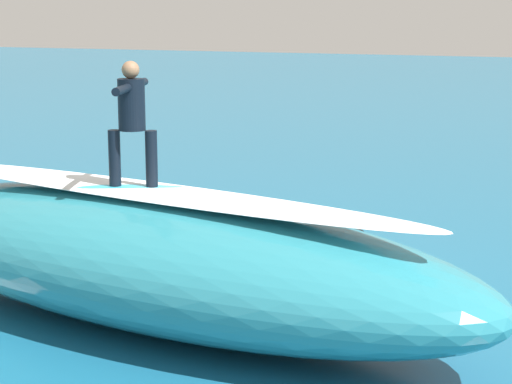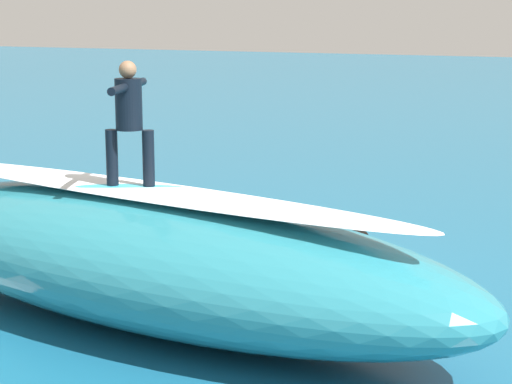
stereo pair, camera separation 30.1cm
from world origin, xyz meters
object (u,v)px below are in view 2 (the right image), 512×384
object	(u,v)px
surfboard_riding	(131,189)
surfer_riding	(129,114)
surfboard_paddling	(351,243)
surfer_paddling	(354,236)

from	to	relation	value
surfboard_riding	surfer_riding	distance (m)	0.95
surfboard_riding	surfboard_paddling	distance (m)	4.97
surfboard_riding	surfboard_paddling	bearing A→B (deg)	-125.04
surfer_riding	surfboard_paddling	size ratio (longest dim) A/B	0.64
surfer_riding	surfer_paddling	xyz separation A→B (m)	(-1.66, -4.32, -2.42)
surfer_riding	surfboard_paddling	world-z (taller)	surfer_riding
surfer_riding	surfboard_paddling	xyz separation A→B (m)	(-1.58, -4.42, -2.59)
surfboard_paddling	surfboard_riding	bearing A→B (deg)	118.91
surfboard_paddling	surfer_riding	bearing A→B (deg)	118.91
surfer_paddling	surfer_riding	bearing A→B (deg)	117.53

